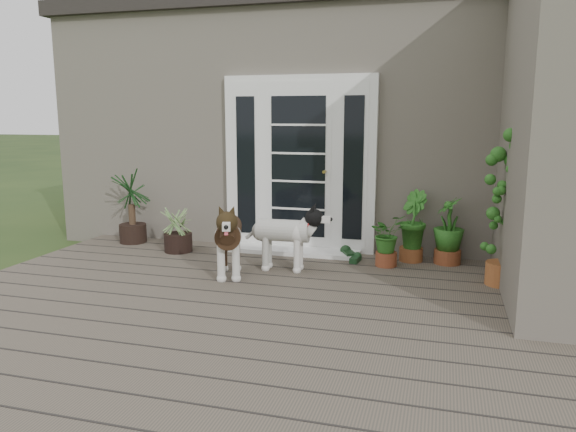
# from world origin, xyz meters

# --- Properties ---
(deck) EXTENTS (6.20, 4.60, 0.12)m
(deck) POSITION_xyz_m (0.00, 0.40, 0.06)
(deck) COLOR #6B5B4C
(deck) RESTS_ON ground
(house_main) EXTENTS (7.40, 4.00, 3.10)m
(house_main) POSITION_xyz_m (0.00, 4.65, 1.55)
(house_main) COLOR #665E54
(house_main) RESTS_ON ground
(roof_main) EXTENTS (7.60, 4.20, 0.20)m
(roof_main) POSITION_xyz_m (0.00, 4.65, 3.20)
(roof_main) COLOR #2D2826
(roof_main) RESTS_ON house_main
(door_unit) EXTENTS (1.90, 0.14, 2.15)m
(door_unit) POSITION_xyz_m (-0.20, 2.60, 1.19)
(door_unit) COLOR white
(door_unit) RESTS_ON deck
(door_step) EXTENTS (1.60, 0.40, 0.05)m
(door_step) POSITION_xyz_m (-0.20, 2.40, 0.14)
(door_step) COLOR white
(door_step) RESTS_ON deck
(brindle_dog) EXTENTS (0.62, 0.91, 0.70)m
(brindle_dog) POSITION_xyz_m (-0.60, 1.25, 0.47)
(brindle_dog) COLOR #3F2717
(brindle_dog) RESTS_ON deck
(white_dog) EXTENTS (0.78, 0.36, 0.64)m
(white_dog) POSITION_xyz_m (-0.12, 1.63, 0.44)
(white_dog) COLOR white
(white_dog) RESTS_ON deck
(spider_plant) EXTENTS (0.69, 0.69, 0.61)m
(spider_plant) POSITION_xyz_m (-1.61, 2.07, 0.43)
(spider_plant) COLOR #93AA69
(spider_plant) RESTS_ON deck
(yucca) EXTENTS (0.74, 0.74, 0.97)m
(yucca) POSITION_xyz_m (-2.42, 2.36, 0.60)
(yucca) COLOR black
(yucca) RESTS_ON deck
(herb_a) EXTENTS (0.55, 0.55, 0.50)m
(herb_a) POSITION_xyz_m (0.95, 2.10, 0.37)
(herb_a) COLOR #1C5217
(herb_a) RESTS_ON deck
(herb_b) EXTENTS (0.51, 0.51, 0.61)m
(herb_b) POSITION_xyz_m (1.20, 2.40, 0.42)
(herb_b) COLOR #1C6421
(herb_b) RESTS_ON deck
(herb_c) EXTENTS (0.44, 0.44, 0.63)m
(herb_c) POSITION_xyz_m (1.61, 2.40, 0.43)
(herb_c) COLOR #205D1A
(herb_c) RESTS_ON deck
(sapling) EXTENTS (0.54, 0.54, 1.63)m
(sapling) POSITION_xyz_m (2.12, 1.71, 0.94)
(sapling) COLOR #164D17
(sapling) RESTS_ON deck
(clog_left) EXTENTS (0.30, 0.37, 0.10)m
(clog_left) POSITION_xyz_m (0.47, 2.36, 0.17)
(clog_left) COLOR black
(clog_left) RESTS_ON deck
(clog_right) EXTENTS (0.15, 0.28, 0.08)m
(clog_right) POSITION_xyz_m (0.59, 2.18, 0.16)
(clog_right) COLOR #153619
(clog_right) RESTS_ON deck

